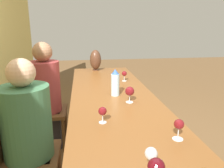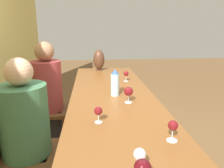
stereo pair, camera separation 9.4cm
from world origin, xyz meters
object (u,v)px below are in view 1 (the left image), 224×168
(vase, at_px, (96,60))
(water_tumbler, at_px, (116,88))
(wine_glass_1, at_px, (151,154))
(water_bottle, at_px, (115,83))
(chair_near, at_px, (20,152))
(person_near, at_px, (30,133))
(wine_glass_2, at_px, (130,91))
(chair_far, at_px, (41,108))
(wine_glass_4, at_px, (179,125))
(wine_glass_7, at_px, (103,112))
(person_far, at_px, (47,93))
(wine_glass_3, at_px, (156,167))
(wine_glass_5, at_px, (124,74))

(vase, bearing_deg, water_tumbler, -173.26)
(wine_glass_1, bearing_deg, water_bottle, -0.64)
(chair_near, height_order, person_near, person_near)
(water_tumbler, xyz_separation_m, wine_glass_2, (-0.32, -0.07, 0.06))
(water_tumbler, relative_size, wine_glass_1, 0.65)
(water_bottle, bearing_deg, chair_far, 62.12)
(chair_far, bearing_deg, wine_glass_4, -141.44)
(wine_glass_1, xyz_separation_m, wine_glass_7, (0.58, 0.17, -0.01))
(wine_glass_1, relative_size, wine_glass_2, 0.91)
(person_far, bearing_deg, chair_far, 90.00)
(wine_glass_3, relative_size, person_far, 0.11)
(chair_near, xyz_separation_m, person_near, (0.00, -0.09, 0.16))
(person_far, bearing_deg, wine_glass_7, -152.27)
(vase, height_order, wine_glass_2, vase)
(vase, height_order, wine_glass_5, vase)
(wine_glass_5, bearing_deg, person_near, 138.07)
(wine_glass_1, relative_size, person_near, 0.11)
(chair_far, xyz_separation_m, person_near, (-0.92, -0.09, 0.16))
(water_bottle, relative_size, wine_glass_1, 1.99)
(wine_glass_1, xyz_separation_m, person_far, (1.62, 0.72, -0.17))
(wine_glass_7, relative_size, chair_near, 0.13)
(water_tumbler, height_order, vase, vase)
(wine_glass_4, distance_m, chair_near, 1.20)
(wine_glass_2, relative_size, wine_glass_3, 1.03)
(person_near, bearing_deg, wine_glass_3, -138.46)
(vase, distance_m, chair_far, 1.16)
(wine_glass_1, bearing_deg, wine_glass_5, -6.98)
(person_near, height_order, person_far, person_far)
(wine_glass_4, bearing_deg, wine_glass_2, 12.55)
(water_tumbler, xyz_separation_m, chair_near, (-0.59, 0.84, -0.30))
(wine_glass_4, height_order, wine_glass_7, wine_glass_4)
(chair_far, bearing_deg, wine_glass_2, -125.35)
(wine_glass_3, height_order, wine_glass_4, wine_glass_3)
(vase, height_order, person_near, person_near)
(wine_glass_3, relative_size, wine_glass_4, 1.08)
(chair_near, xyz_separation_m, person_far, (0.92, -0.08, 0.18))
(wine_glass_4, bearing_deg, chair_far, 38.56)
(water_tumbler, height_order, wine_glass_5, wine_glass_5)
(wine_glass_2, relative_size, wine_glass_4, 1.11)
(person_near, bearing_deg, wine_glass_5, -41.93)
(vase, relative_size, wine_glass_1, 2.35)
(water_bottle, height_order, chair_far, water_bottle)
(wine_glass_1, distance_m, person_near, 1.02)
(wine_glass_2, height_order, person_far, person_far)
(wine_glass_3, height_order, wine_glass_5, wine_glass_3)
(wine_glass_7, relative_size, person_far, 0.10)
(wine_glass_4, height_order, chair_near, chair_near)
(wine_glass_1, bearing_deg, chair_far, 26.34)
(wine_glass_2, bearing_deg, wine_glass_7, 143.94)
(vase, relative_size, wine_glass_3, 2.20)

